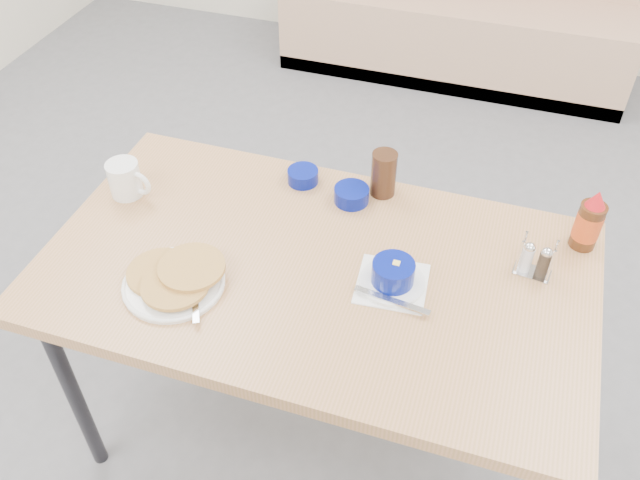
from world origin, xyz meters
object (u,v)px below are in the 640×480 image
(coffee_mug, at_px, (126,179))
(grits_setting, at_px, (393,276))
(condiment_caddy, at_px, (535,262))
(amber_tumbler, at_px, (384,174))
(dining_table, at_px, (316,283))
(syrup_bottle, at_px, (589,223))
(pancake_plate, at_px, (175,279))
(creamer_bowl, at_px, (303,176))
(butter_bowl, at_px, (352,195))
(booth_bench, at_px, (459,9))

(coffee_mug, xyz_separation_m, grits_setting, (0.80, -0.11, -0.02))
(condiment_caddy, bearing_deg, amber_tumbler, 163.16)
(amber_tumbler, bearing_deg, dining_table, -104.59)
(amber_tumbler, height_order, syrup_bottle, syrup_bottle)
(pancake_plate, bearing_deg, coffee_mug, 136.05)
(creamer_bowl, xyz_separation_m, butter_bowl, (0.16, -0.04, 0.00))
(condiment_caddy, height_order, syrup_bottle, syrup_bottle)
(booth_bench, height_order, grits_setting, booth_bench)
(grits_setting, bearing_deg, amber_tumbler, 108.10)
(grits_setting, height_order, creamer_bowl, grits_setting)
(pancake_plate, distance_m, amber_tumbler, 0.65)
(booth_bench, height_order, coffee_mug, booth_bench)
(grits_setting, bearing_deg, booth_bench, 94.52)
(dining_table, bearing_deg, butter_bowl, 86.91)
(creamer_bowl, height_order, amber_tumbler, amber_tumbler)
(syrup_bottle, bearing_deg, coffee_mug, -171.61)
(dining_table, bearing_deg, syrup_bottle, 24.57)
(booth_bench, distance_m, condiment_caddy, 2.49)
(amber_tumbler, bearing_deg, creamer_bowl, -174.38)
(grits_setting, relative_size, amber_tumbler, 1.51)
(butter_bowl, distance_m, syrup_bottle, 0.63)
(booth_bench, height_order, amber_tumbler, booth_bench)
(grits_setting, bearing_deg, butter_bowl, 123.68)
(booth_bench, distance_m, creamer_bowl, 2.26)
(pancake_plate, bearing_deg, syrup_bottle, 25.88)
(grits_setting, distance_m, amber_tumbler, 0.36)
(coffee_mug, bearing_deg, creamer_bowl, 24.51)
(creamer_bowl, bearing_deg, dining_table, -65.63)
(grits_setting, xyz_separation_m, syrup_bottle, (0.44, 0.30, 0.05))
(amber_tumbler, relative_size, condiment_caddy, 1.24)
(pancake_plate, distance_m, grits_setting, 0.54)
(butter_bowl, height_order, amber_tumbler, amber_tumbler)
(pancake_plate, relative_size, grits_setting, 1.24)
(pancake_plate, height_order, coffee_mug, coffee_mug)
(booth_bench, relative_size, creamer_bowl, 21.18)
(pancake_plate, xyz_separation_m, condiment_caddy, (0.84, 0.32, 0.02))
(syrup_bottle, bearing_deg, amber_tumbler, 175.09)
(grits_setting, bearing_deg, creamer_bowl, 137.11)
(booth_bench, relative_size, coffee_mug, 14.16)
(booth_bench, xyz_separation_m, syrup_bottle, (0.64, -2.24, 0.49))
(pancake_plate, xyz_separation_m, syrup_bottle, (0.95, 0.46, 0.06))
(condiment_caddy, bearing_deg, creamer_bowl, 172.71)
(booth_bench, relative_size, condiment_caddy, 17.43)
(amber_tumbler, bearing_deg, grits_setting, -71.90)
(booth_bench, bearing_deg, butter_bowl, -89.62)
(creamer_bowl, bearing_deg, grits_setting, -42.89)
(coffee_mug, bearing_deg, grits_setting, -8.02)
(coffee_mug, xyz_separation_m, amber_tumbler, (0.69, 0.23, 0.01))
(booth_bench, xyz_separation_m, amber_tumbler, (0.09, -2.19, 0.48))
(creamer_bowl, bearing_deg, condiment_caddy, -14.25)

